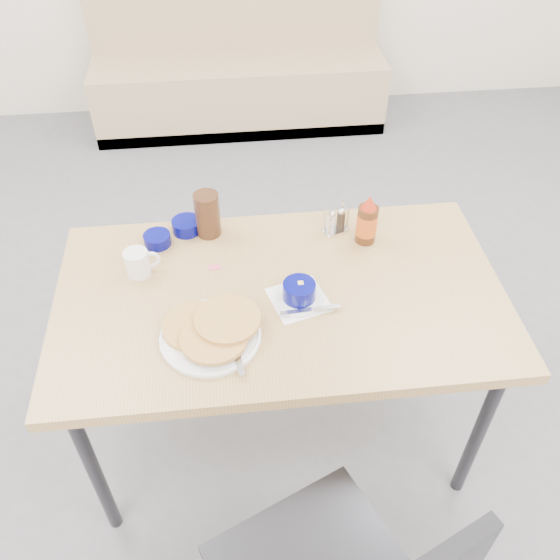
{
  "coord_description": "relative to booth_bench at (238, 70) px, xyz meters",
  "views": [
    {
      "loc": [
        -0.15,
        -1.05,
        2.07
      ],
      "look_at": [
        -0.0,
        0.24,
        0.82
      ],
      "focal_mm": 38.0,
      "sensor_mm": 36.0,
      "label": 1
    }
  ],
  "objects": [
    {
      "name": "creamer_bowl",
      "position": [
        -0.39,
        -2.25,
        0.43
      ],
      "size": [
        0.09,
        0.09,
        0.04
      ],
      "rotation": [
        0.0,
        0.0,
        0.41
      ],
      "color": "#040663",
      "rests_on": "dining_table"
    },
    {
      "name": "condiment_caddy",
      "position": [
        0.22,
        -2.25,
        0.45
      ],
      "size": [
        0.1,
        0.08,
        0.1
      ],
      "rotation": [
        0.0,
        0.0,
        0.35
      ],
      "color": "silver",
      "rests_on": "dining_table"
    },
    {
      "name": "syrup_bottle",
      "position": [
        0.32,
        -2.31,
        0.49
      ],
      "size": [
        0.07,
        0.07,
        0.18
      ],
      "rotation": [
        0.0,
        0.0,
        0.08
      ],
      "color": "#47230F",
      "rests_on": "dining_table"
    },
    {
      "name": "coffee_mug",
      "position": [
        -0.44,
        -2.39,
        0.46
      ],
      "size": [
        0.11,
        0.08,
        0.09
      ],
      "rotation": [
        0.0,
        0.0,
        0.22
      ],
      "color": "white",
      "rests_on": "dining_table"
    },
    {
      "name": "amber_tumbler",
      "position": [
        -0.21,
        -2.21,
        0.49
      ],
      "size": [
        0.11,
        0.11,
        0.16
      ],
      "primitive_type": "cylinder",
      "rotation": [
        0.0,
        0.0,
        0.27
      ],
      "color": "#3B2112",
      "rests_on": "dining_table"
    },
    {
      "name": "butter_bowl",
      "position": [
        -0.29,
        -2.19,
        0.43
      ],
      "size": [
        0.1,
        0.1,
        0.04
      ],
      "rotation": [
        0.0,
        0.0,
        -0.33
      ],
      "color": "#040663",
      "rests_on": "dining_table"
    },
    {
      "name": "ground",
      "position": [
        0.0,
        -2.78,
        -0.35
      ],
      "size": [
        6.0,
        6.0,
        0.0
      ],
      "primitive_type": "plane",
      "color": "slate",
      "rests_on": "ground"
    },
    {
      "name": "dining_table",
      "position": [
        0.0,
        -2.53,
        0.35
      ],
      "size": [
        1.4,
        0.8,
        0.76
      ],
      "color": "tan",
      "rests_on": "ground"
    },
    {
      "name": "pancake_plate",
      "position": [
        -0.22,
        -2.69,
        0.43
      ],
      "size": [
        0.3,
        0.3,
        0.05
      ],
      "rotation": [
        0.0,
        0.0,
        -0.18
      ],
      "color": "white",
      "rests_on": "dining_table"
    },
    {
      "name": "sugar_wrapper",
      "position": [
        -0.2,
        -2.39,
        0.41
      ],
      "size": [
        0.04,
        0.03,
        0.0
      ],
      "primitive_type": "cube",
      "rotation": [
        0.0,
        0.0,
        0.11
      ],
      "color": "#D64763",
      "rests_on": "dining_table"
    },
    {
      "name": "booth_bench",
      "position": [
        0.0,
        0.0,
        0.0
      ],
      "size": [
        1.9,
        0.56,
        1.22
      ],
      "color": "tan",
      "rests_on": "ground"
    },
    {
      "name": "grits_setting",
      "position": [
        0.05,
        -2.57,
        0.44
      ],
      "size": [
        0.22,
        0.2,
        0.07
      ],
      "rotation": [
        0.0,
        0.0,
        0.28
      ],
      "color": "white",
      "rests_on": "dining_table"
    }
  ]
}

